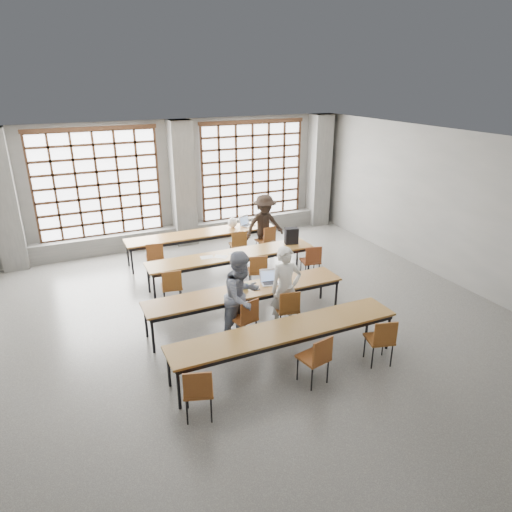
{
  "coord_description": "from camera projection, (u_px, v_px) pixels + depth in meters",
  "views": [
    {
      "loc": [
        -3.41,
        -7.19,
        4.61
      ],
      "look_at": [
        0.07,
        0.4,
        1.29
      ],
      "focal_mm": 32.0,
      "sensor_mm": 36.0,
      "label": 1
    }
  ],
  "objects": [
    {
      "name": "backpack",
      "position": [
        291.0,
        236.0,
        11.22
      ],
      "size": [
        0.36,
        0.27,
        0.4
      ],
      "primitive_type": "cube",
      "rotation": [
        0.0,
        0.0,
        -0.24
      ],
      "color": "black",
      "rests_on": "desk_row_b"
    },
    {
      "name": "column_right",
      "position": [
        319.0,
        171.0,
        14.6
      ],
      "size": [
        0.6,
        0.55,
        3.5
      ],
      "primitive_type": "cube",
      "color": "#585855",
      "rests_on": "floor"
    },
    {
      "name": "window_left",
      "position": [
        98.0,
        185.0,
        12.11
      ],
      "size": [
        3.32,
        0.12,
        3.0
      ],
      "color": "white",
      "rests_on": "wall_back"
    },
    {
      "name": "phone",
      "position": [
        257.0,
        290.0,
        8.85
      ],
      "size": [
        0.14,
        0.08,
        0.01
      ],
      "primitive_type": "cube",
      "rotation": [
        0.0,
        0.0,
        -0.17
      ],
      "color": "black",
      "rests_on": "desk_row_c"
    },
    {
      "name": "chair_back_right",
      "position": [
        267.0,
        238.0,
        12.24
      ],
      "size": [
        0.5,
        0.5,
        0.88
      ],
      "color": "brown",
      "rests_on": "floor"
    },
    {
      "name": "red_pouch",
      "position": [
        198.0,
        387.0,
        6.46
      ],
      "size": [
        0.21,
        0.14,
        0.06
      ],
      "primitive_type": "cube",
      "rotation": [
        0.0,
        0.0,
        0.3
      ],
      "color": "maroon",
      "rests_on": "chair_near_left"
    },
    {
      "name": "green_box",
      "position": [
        242.0,
        286.0,
        8.9
      ],
      "size": [
        0.27,
        0.17,
        0.09
      ],
      "primitive_type": "cube",
      "rotation": [
        0.0,
        0.0,
        -0.37
      ],
      "color": "green",
      "rests_on": "desk_row_c"
    },
    {
      "name": "chair_mid_right",
      "position": [
        312.0,
        259.0,
        10.86
      ],
      "size": [
        0.49,
        0.49,
        0.88
      ],
      "color": "maroon",
      "rests_on": "floor"
    },
    {
      "name": "laptop_front",
      "position": [
        270.0,
        280.0,
        9.15
      ],
      "size": [
        0.41,
        0.36,
        0.26
      ],
      "color": "silver",
      "rests_on": "desk_row_c"
    },
    {
      "name": "chair_back_left",
      "position": [
        155.0,
        255.0,
        11.07
      ],
      "size": [
        0.47,
        0.48,
        0.88
      ],
      "color": "brown",
      "rests_on": "floor"
    },
    {
      "name": "wall_back",
      "position": [
        180.0,
        182.0,
        13.1
      ],
      "size": [
        10.0,
        0.0,
        10.0
      ],
      "primitive_type": "plane",
      "rotation": [
        1.57,
        0.0,
        0.0
      ],
      "color": "slate",
      "rests_on": "floor"
    },
    {
      "name": "student_female",
      "position": [
        242.0,
        297.0,
        8.27
      ],
      "size": [
        1.04,
        0.94,
        1.74
      ],
      "primitive_type": "imported",
      "rotation": [
        0.0,
        0.0,
        0.41
      ],
      "color": "navy",
      "rests_on": "floor"
    },
    {
      "name": "chair_near_mid",
      "position": [
        317.0,
        355.0,
        7.12
      ],
      "size": [
        0.49,
        0.5,
        0.88
      ],
      "color": "maroon",
      "rests_on": "floor"
    },
    {
      "name": "student_back",
      "position": [
        264.0,
        226.0,
        12.23
      ],
      "size": [
        1.12,
        0.67,
        1.7
      ],
      "primitive_type": "imported",
      "rotation": [
        0.0,
        0.0,
        0.04
      ],
      "color": "black",
      "rests_on": "floor"
    },
    {
      "name": "chair_near_left",
      "position": [
        198.0,
        388.0,
        6.38
      ],
      "size": [
        0.53,
        0.53,
        0.88
      ],
      "color": "brown",
      "rests_on": "floor"
    },
    {
      "name": "desk_row_a",
      "position": [
        202.0,
        235.0,
        12.1
      ],
      "size": [
        4.0,
        0.7,
        0.73
      ],
      "color": "brown",
      "rests_on": "floor"
    },
    {
      "name": "desk_row_c",
      "position": [
        246.0,
        293.0,
        8.89
      ],
      "size": [
        4.0,
        0.7,
        0.73
      ],
      "color": "brown",
      "rests_on": "floor"
    },
    {
      "name": "paper_sheet_a",
      "position": [
        207.0,
        257.0,
        10.44
      ],
      "size": [
        0.32,
        0.24,
        0.0
      ],
      "primitive_type": "cube",
      "rotation": [
        0.0,
        0.0,
        -0.11
      ],
      "color": "silver",
      "rests_on": "desk_row_b"
    },
    {
      "name": "ceiling",
      "position": [
        262.0,
        145.0,
        7.81
      ],
      "size": [
        11.0,
        11.0,
        0.0
      ],
      "primitive_type": "plane",
      "rotation": [
        3.14,
        0.0,
        0.0
      ],
      "color": "silver",
      "rests_on": "floor"
    },
    {
      "name": "chair_front_right",
      "position": [
        288.0,
        306.0,
        8.63
      ],
      "size": [
        0.49,
        0.49,
        0.88
      ],
      "color": "brown",
      "rests_on": "floor"
    },
    {
      "name": "chair_back_mid",
      "position": [
        238.0,
        243.0,
        11.92
      ],
      "size": [
        0.49,
        0.49,
        0.88
      ],
      "color": "brown",
      "rests_on": "floor"
    },
    {
      "name": "floor",
      "position": [
        261.0,
        323.0,
        9.1
      ],
      "size": [
        11.0,
        11.0,
        0.0
      ],
      "primitive_type": "plane",
      "color": "#50504D",
      "rests_on": "ground"
    },
    {
      "name": "student_male",
      "position": [
        286.0,
        289.0,
        8.63
      ],
      "size": [
        0.65,
        0.47,
        1.68
      ],
      "primitive_type": "imported",
      "rotation": [
        0.0,
        0.0,
        -0.11
      ],
      "color": "silver",
      "rests_on": "floor"
    },
    {
      "name": "chair_front_left",
      "position": [
        246.0,
        316.0,
        8.3
      ],
      "size": [
        0.51,
        0.51,
        0.88
      ],
      "color": "brown",
      "rests_on": "floor"
    },
    {
      "name": "paper_sheet_b",
      "position": [
        221.0,
        257.0,
        10.47
      ],
      "size": [
        0.36,
        0.34,
        0.0
      ],
      "primitive_type": "cube",
      "rotation": [
        0.0,
        0.0,
        -0.62
      ],
      "color": "white",
      "rests_on": "desk_row_b"
    },
    {
      "name": "column_left",
      "position": [
        4.0,
        201.0,
        11.12
      ],
      "size": [
        0.6,
        0.55,
        3.5
      ],
      "primitive_type": "cube",
      "color": "#585855",
      "rests_on": "floor"
    },
    {
      "name": "chair_near_right",
      "position": [
        382.0,
        337.0,
        7.61
      ],
      "size": [
        0.51,
        0.52,
        0.88
      ],
      "color": "brown",
      "rests_on": "floor"
    },
    {
      "name": "chair_mid_centre",
      "position": [
        258.0,
        269.0,
        10.32
      ],
      "size": [
        0.53,
        0.53,
        0.88
      ],
      "color": "brown",
      "rests_on": "floor"
    },
    {
      "name": "wall_right",
      "position": [
        460.0,
        210.0,
        10.39
      ],
      "size": [
        0.0,
        11.0,
        11.0
      ],
      "primitive_type": "plane",
      "rotation": [
        1.57,
        0.0,
        -1.57
      ],
      "color": "slate",
      "rests_on": "floor"
    },
    {
      "name": "chair_mid_left",
      "position": [
        172.0,
        284.0,
        9.54
      ],
      "size": [
        0.48,
        0.49,
        0.88
      ],
      "color": "brown",
      "rests_on": "floor"
    },
    {
      "name": "sill_ledge",
      "position": [
        185.0,
        233.0,
        13.49
      ],
      "size": [
        9.8,
        0.35,
        0.5
      ],
      "primitive_type": "cube",
      "color": "#585855",
      "rests_on": "floor"
    },
    {
      "name": "paper_sheet_c",
      "position": [
        236.0,
        253.0,
        10.67
      ],
      "size": [
        0.33,
        0.26,
        0.0
      ],
      "primitive_type": "cube",
      "rotation": [
        0.0,
        0.0,
        0.19
      ],
      "color": "silver",
      "rests_on": "desk_row_b"
    },
    {
      "name": "column_mid",
      "position": [
        183.0,
        184.0,
        12.86
      ],
      "size": [
        0.6,
        0.55,
        3.5
      ],
      "primitive_type": "cube",
      "color": "#585855",
      "rests_on": "floor"
    },
    {
      "name": "plastic_bag",
      "position": [
        233.0,
        223.0,
        12.41
      ],
      "size": [
        0.29,
        0.25,
        0.29
      ],
      "primitive_type": "ellipsoid",
      "rotation": [
        0.0,
        0.0,
        -0.16
      ],
      "color": "silver",
      "rests_on": "desk_row_a"
    },
    {
      "name": "mouse",
      "position": [
        290.0,
        281.0,
        9.21
      ],
      "size": [
        0.11,
        0.08,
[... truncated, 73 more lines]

